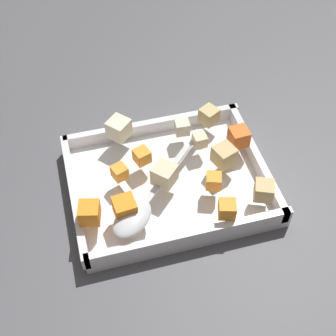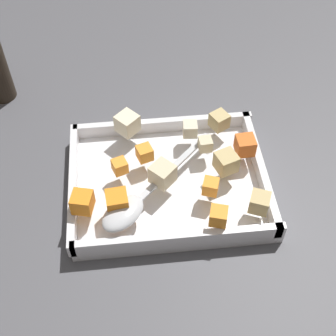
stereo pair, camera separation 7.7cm
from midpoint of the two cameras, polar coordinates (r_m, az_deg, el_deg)
name	(u,v)px [view 2 (the right image)]	position (r m, az deg, el deg)	size (l,w,h in m)	color
ground_plane	(170,182)	(0.82, 2.89, -1.84)	(4.00, 4.00, 0.00)	#4C4C51
baking_dish	(168,183)	(0.80, 2.75, -1.95)	(0.33, 0.25, 0.04)	silver
carrot_chunk_center	(245,145)	(0.81, 11.95, 2.54)	(0.03, 0.03, 0.03)	orange
carrot_chunk_far_right	(117,202)	(0.72, -3.11, -4.29)	(0.03, 0.03, 0.03)	orange
carrot_chunk_mid_left	(82,202)	(0.73, -7.30, -4.28)	(0.03, 0.03, 0.03)	orange
carrot_chunk_near_right	(211,186)	(0.75, 8.08, -2.38)	(0.02, 0.02, 0.02)	orange
carrot_chunk_mid_right	(145,153)	(0.79, -0.05, 1.65)	(0.02, 0.02, 0.02)	orange
carrot_chunk_back_center	(218,216)	(0.72, 9.16, -5.92)	(0.03, 0.03, 0.03)	orange
carrot_chunk_corner_se	(120,165)	(0.77, -3.01, 0.14)	(0.02, 0.02, 0.02)	orange
potato_chunk_under_handle	(127,123)	(0.83, -2.27, 5.24)	(0.03, 0.03, 0.03)	beige
potato_chunk_heap_top	(260,202)	(0.75, 13.89, -4.22)	(0.03, 0.03, 0.03)	tan
potato_chunk_far_left	(205,144)	(0.81, 7.22, 2.71)	(0.02, 0.02, 0.02)	beige
potato_chunk_near_left	(226,162)	(0.78, 9.82, 0.55)	(0.03, 0.03, 0.03)	tan
potato_chunk_front_center	(219,121)	(0.85, 8.79, 5.52)	(0.03, 0.03, 0.03)	tan
potato_chunk_corner_ne	(163,174)	(0.75, 2.27, -0.91)	(0.03, 0.03, 0.03)	beige
parsnip_chunk_corner_nw	(190,129)	(0.83, 5.34, 4.54)	(0.02, 0.02, 0.02)	beige
serving_spoon	(129,208)	(0.72, -1.67, -5.00)	(0.20, 0.20, 0.02)	silver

